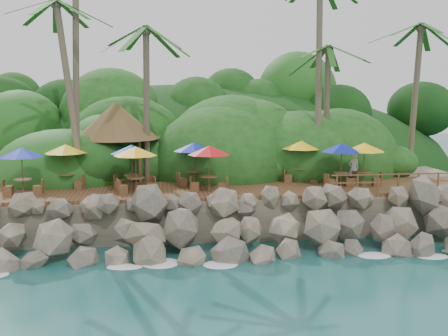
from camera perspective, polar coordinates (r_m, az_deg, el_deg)
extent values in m
plane|color=#19514F|center=(23.32, 1.90, -10.38)|extent=(140.00, 140.00, 0.00)
cube|color=gray|center=(38.53, -1.89, -1.39)|extent=(32.00, 25.20, 2.10)
ellipsoid|color=#143811|center=(46.07, -2.77, -1.16)|extent=(44.80, 28.00, 15.40)
cube|color=brown|center=(28.54, 0.00, -2.39)|extent=(26.00, 5.00, 0.20)
ellipsoid|color=white|center=(23.95, -20.38, -10.32)|extent=(1.20, 0.80, 0.06)
ellipsoid|color=white|center=(23.45, -13.10, -10.41)|extent=(1.20, 0.80, 0.06)
ellipsoid|color=white|center=(23.33, -5.63, -10.33)|extent=(1.20, 0.80, 0.06)
ellipsoid|color=white|center=(23.59, 1.79, -10.08)|extent=(1.20, 0.80, 0.06)
ellipsoid|color=white|center=(24.23, 8.91, -9.68)|extent=(1.20, 0.80, 0.06)
ellipsoid|color=white|center=(25.21, 15.56, -9.18)|extent=(1.20, 0.80, 0.06)
ellipsoid|color=white|center=(26.49, 21.62, -8.62)|extent=(1.20, 0.80, 0.06)
cylinder|color=brown|center=(30.17, -16.41, 7.80)|extent=(1.79, 2.08, 10.08)
cylinder|color=brown|center=(31.08, -15.76, 11.10)|extent=(0.54, 2.48, 13.66)
cylinder|color=brown|center=(30.74, -8.39, 6.69)|extent=(0.54, 1.07, 8.77)
ellipsoid|color=#23601E|center=(30.96, -8.56, 14.82)|extent=(6.00, 6.00, 2.40)
cylinder|color=brown|center=(32.84, 11.07, 5.91)|extent=(0.66, 1.16, 7.85)
ellipsoid|color=#23601E|center=(32.94, 11.26, 12.75)|extent=(6.00, 6.00, 2.40)
cylinder|color=brown|center=(31.83, 10.24, 9.59)|extent=(0.71, 1.77, 11.95)
cylinder|color=brown|center=(34.67, 19.98, 6.79)|extent=(0.47, 1.21, 9.18)
ellipsoid|color=#23601E|center=(34.91, 20.36, 14.34)|extent=(6.00, 6.00, 2.40)
cylinder|color=brown|center=(30.95, -14.29, 0.62)|extent=(0.16, 0.16, 2.40)
cylinder|color=brown|center=(30.73, -9.10, 0.72)|extent=(0.16, 0.16, 2.40)
cylinder|color=brown|center=(33.71, -13.72, 1.23)|extent=(0.16, 0.16, 2.40)
cylinder|color=brown|center=(33.51, -8.96, 1.32)|extent=(0.16, 0.16, 2.40)
cone|color=brown|center=(32.00, -11.63, 5.08)|extent=(5.12, 5.12, 2.20)
cylinder|color=brown|center=(30.04, 14.88, -1.18)|extent=(0.08, 0.08, 0.78)
cylinder|color=brown|center=(29.98, 14.90, -0.42)|extent=(0.89, 0.89, 0.05)
cylinder|color=brown|center=(29.93, 14.93, 0.28)|extent=(0.05, 0.05, 2.33)
cone|color=yellow|center=(29.82, 15.00, 2.20)|extent=(2.23, 2.23, 0.48)
cube|color=brown|center=(29.90, 13.48, -1.46)|extent=(0.51, 0.51, 0.49)
cube|color=brown|center=(30.25, 16.23, -1.45)|extent=(0.51, 0.51, 0.49)
cylinder|color=brown|center=(29.43, -16.67, -1.43)|extent=(0.08, 0.08, 0.78)
cylinder|color=brown|center=(29.37, -16.71, -0.66)|extent=(0.89, 0.89, 0.05)
cylinder|color=brown|center=(29.32, -16.73, 0.06)|extent=(0.05, 0.05, 2.33)
cone|color=gold|center=(29.20, -16.81, 2.01)|extent=(2.23, 2.23, 0.48)
cube|color=brown|center=(29.82, -17.91, -1.65)|extent=(0.57, 0.57, 0.49)
cube|color=brown|center=(29.11, -15.39, -1.78)|extent=(0.57, 0.57, 0.49)
cylinder|color=brown|center=(28.36, -20.95, -1.98)|extent=(0.08, 0.08, 0.78)
cylinder|color=brown|center=(28.29, -20.99, -1.18)|extent=(0.89, 0.89, 0.05)
cylinder|color=brown|center=(28.24, -21.03, -0.44)|extent=(0.05, 0.05, 2.33)
cone|color=#0D1BAB|center=(28.12, -21.14, 1.59)|extent=(2.23, 2.23, 0.48)
cube|color=brown|center=(28.59, -22.37, -2.28)|extent=(0.46, 0.46, 0.49)
cube|color=brown|center=(28.19, -19.49, -2.27)|extent=(0.46, 0.46, 0.49)
cylinder|color=brown|center=(28.36, -9.89, -1.56)|extent=(0.08, 0.08, 0.78)
cylinder|color=brown|center=(28.30, -9.91, -0.76)|extent=(0.89, 0.89, 0.05)
cylinder|color=brown|center=(28.25, -9.93, -0.01)|extent=(0.05, 0.05, 2.33)
cone|color=#0D2CB5|center=(28.13, -9.98, 2.02)|extent=(2.23, 2.23, 0.48)
cube|color=brown|center=(28.70, -11.24, -1.79)|extent=(0.58, 0.58, 0.49)
cube|color=brown|center=(28.10, -8.50, -1.93)|extent=(0.58, 0.58, 0.49)
cylinder|color=brown|center=(27.42, -9.50, -1.88)|extent=(0.08, 0.08, 0.78)
cylinder|color=brown|center=(27.36, -9.52, -1.05)|extent=(0.89, 0.89, 0.05)
cylinder|color=brown|center=(27.30, -9.54, -0.28)|extent=(0.05, 0.05, 2.33)
cone|color=yellow|center=(27.17, -9.59, 1.82)|extent=(2.23, 2.23, 0.48)
cube|color=brown|center=(27.22, -10.97, -2.31)|extent=(0.58, 0.58, 0.49)
cube|color=brown|center=(27.70, -8.05, -2.06)|extent=(0.58, 0.58, 0.49)
cylinder|color=brown|center=(30.92, 8.22, -0.73)|extent=(0.08, 0.08, 0.78)
cylinder|color=brown|center=(30.86, 8.24, 0.01)|extent=(0.89, 0.89, 0.05)
cylinder|color=brown|center=(30.81, 8.25, 0.69)|extent=(0.05, 0.05, 2.33)
cone|color=#0D7532|center=(30.70, 8.29, 2.55)|extent=(2.23, 2.23, 0.48)
cube|color=brown|center=(30.73, 6.90, -1.04)|extent=(0.46, 0.46, 0.49)
cube|color=brown|center=(31.17, 9.52, -0.97)|extent=(0.46, 0.46, 0.49)
cylinder|color=brown|center=(29.28, -3.28, -1.15)|extent=(0.08, 0.08, 0.78)
cylinder|color=brown|center=(29.22, -3.28, -0.37)|extent=(0.89, 0.89, 0.05)
cylinder|color=brown|center=(29.17, -3.29, 0.35)|extent=(0.05, 0.05, 2.33)
cone|color=#0D1EAA|center=(29.05, -3.31, 2.32)|extent=(2.23, 2.23, 0.48)
cube|color=brown|center=(28.99, -4.59, -1.56)|extent=(0.58, 0.58, 0.49)
cube|color=brown|center=(29.63, -1.99, -1.33)|extent=(0.58, 0.58, 0.49)
cylinder|color=brown|center=(29.54, 12.55, -1.25)|extent=(0.08, 0.08, 0.78)
cylinder|color=brown|center=(29.48, 12.57, -0.48)|extent=(0.89, 0.89, 0.05)
cylinder|color=brown|center=(29.43, 12.59, 0.23)|extent=(0.05, 0.05, 2.33)
cone|color=#0B1896|center=(29.31, 12.65, 2.18)|extent=(2.23, 2.23, 0.48)
cube|color=brown|center=(29.11, 11.39, -1.65)|extent=(0.56, 0.56, 0.49)
cube|color=brown|center=(30.03, 13.65, -1.43)|extent=(0.56, 0.56, 0.49)
cylinder|color=brown|center=(27.48, -1.62, -1.75)|extent=(0.08, 0.08, 0.78)
cylinder|color=brown|center=(27.42, -1.62, -0.92)|extent=(0.89, 0.89, 0.05)
cylinder|color=brown|center=(27.36, -1.63, -0.16)|extent=(0.05, 0.05, 2.33)
cone|color=red|center=(27.23, -1.64, 1.94)|extent=(2.23, 2.23, 0.48)
cube|color=brown|center=(27.66, -3.13, -2.01)|extent=(0.55, 0.55, 0.49)
cube|color=brown|center=(27.38, -0.09, -2.10)|extent=(0.55, 0.55, 0.49)
cylinder|color=brown|center=(30.68, 8.29, -0.80)|extent=(0.08, 0.08, 0.78)
cylinder|color=brown|center=(30.62, 8.31, -0.06)|extent=(0.89, 0.89, 0.05)
cylinder|color=brown|center=(30.57, 8.32, 0.63)|extent=(0.05, 0.05, 2.33)
cone|color=yellow|center=(30.46, 8.36, 2.51)|extent=(2.23, 2.23, 0.48)
cube|color=brown|center=(30.56, 6.92, -1.09)|extent=(0.48, 0.48, 0.49)
cube|color=brown|center=(30.85, 9.64, -1.06)|extent=(0.48, 0.48, 0.49)
cylinder|color=brown|center=(27.44, 12.14, -1.72)|extent=(0.10, 0.10, 1.00)
cylinder|color=brown|center=(27.82, 14.28, -1.65)|extent=(0.10, 0.10, 1.00)
cylinder|color=brown|center=(28.24, 16.36, -1.59)|extent=(0.10, 0.10, 1.00)
cylinder|color=brown|center=(28.70, 18.37, -1.52)|extent=(0.10, 0.10, 1.00)
cylinder|color=brown|center=(29.19, 20.32, -1.46)|extent=(0.10, 0.10, 1.00)
cylinder|color=brown|center=(29.72, 22.20, -1.40)|extent=(0.10, 0.10, 1.00)
cube|color=brown|center=(28.88, 19.40, -0.61)|extent=(8.30, 0.06, 0.06)
cube|color=brown|center=(28.93, 19.36, -1.40)|extent=(8.30, 0.06, 0.06)
imported|color=silver|center=(30.70, 13.90, -0.04)|extent=(0.68, 0.49, 1.75)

